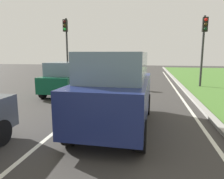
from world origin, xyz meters
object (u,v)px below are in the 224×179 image
Objects in this scene: car_suv_ahead at (116,90)px; traffic_light_overhead_left at (66,39)px; car_hatchback_far at (66,78)px; traffic_light_near_right at (204,38)px.

traffic_light_overhead_left reaches higher than car_suv_ahead.
traffic_light_overhead_left reaches higher than car_hatchback_far.
car_hatchback_far is at bearing -154.14° from traffic_light_near_right.
car_hatchback_far is 0.76× the size of traffic_light_overhead_left.
traffic_light_near_right is 9.92m from traffic_light_overhead_left.
car_suv_ahead is 9.78m from traffic_light_near_right.
car_hatchback_far is at bearing 128.89° from car_suv_ahead.
car_hatchback_far is 5.89m from traffic_light_overhead_left.
car_suv_ahead is at bearing -117.08° from traffic_light_near_right.
traffic_light_overhead_left is at bearing 121.19° from car_suv_ahead.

